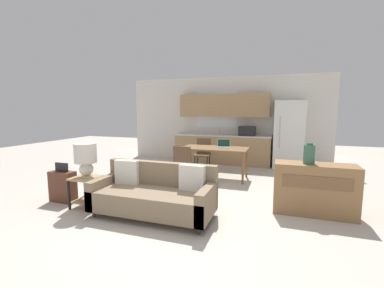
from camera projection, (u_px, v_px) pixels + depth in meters
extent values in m
plane|color=beige|center=(164.00, 215.00, 4.07)|extent=(20.00, 20.00, 0.00)
cube|color=silver|center=(225.00, 120.00, 8.24)|extent=(6.40, 0.06, 2.70)
cube|color=white|center=(216.00, 109.00, 8.24)|extent=(1.31, 0.01, 1.18)
cube|color=tan|center=(222.00, 150.00, 8.04)|extent=(2.94, 0.62, 0.86)
cube|color=silver|center=(222.00, 135.00, 7.98)|extent=(2.97, 0.65, 0.04)
cube|color=#B2B5B7|center=(218.00, 135.00, 7.96)|extent=(0.48, 0.36, 0.01)
cylinder|color=#B7BABC|center=(220.00, 130.00, 8.11)|extent=(0.02, 0.02, 0.24)
cube|color=tan|center=(224.00, 106.00, 7.99)|extent=(2.79, 0.34, 0.70)
cube|color=black|center=(247.00, 131.00, 7.66)|extent=(0.48, 0.36, 0.28)
cube|color=white|center=(289.00, 135.00, 7.29)|extent=(0.82, 0.71, 1.92)
cylinder|color=silver|center=(280.00, 132.00, 7.00)|extent=(0.02, 0.02, 0.87)
cube|color=brown|center=(215.00, 148.00, 6.23)|extent=(1.59, 0.80, 0.04)
cylinder|color=brown|center=(181.00, 164.00, 6.20)|extent=(0.05, 0.05, 0.71)
cylinder|color=brown|center=(243.00, 169.00, 5.73)|extent=(0.05, 0.05, 0.71)
cylinder|color=brown|center=(191.00, 159.00, 6.84)|extent=(0.05, 0.05, 0.71)
cylinder|color=brown|center=(247.00, 163.00, 6.37)|extent=(0.05, 0.05, 0.71)
cylinder|color=#3D2D1E|center=(94.00, 214.00, 3.98)|extent=(0.05, 0.05, 0.10)
cylinder|color=#3D2D1E|center=(198.00, 230.00, 3.44)|extent=(0.05, 0.05, 0.10)
cylinder|color=#3D2D1E|center=(118.00, 200.00, 4.58)|extent=(0.05, 0.05, 0.10)
cylinder|color=#3D2D1E|center=(210.00, 213.00, 4.04)|extent=(0.05, 0.05, 0.10)
cube|color=#847056|center=(152.00, 200.00, 3.98)|extent=(1.90, 0.80, 0.32)
cube|color=#847056|center=(161.00, 183.00, 4.27)|extent=(1.90, 0.14, 0.70)
cube|color=#847056|center=(105.00, 190.00, 4.26)|extent=(0.14, 0.80, 0.46)
cube|color=#847056|center=(207.00, 203.00, 3.69)|extent=(0.14, 0.80, 0.46)
cube|color=silver|center=(127.00, 172.00, 4.31)|extent=(0.41, 0.16, 0.40)
cube|color=silver|center=(192.00, 178.00, 3.94)|extent=(0.40, 0.13, 0.40)
cube|color=tan|center=(86.00, 178.00, 4.35)|extent=(0.42, 0.42, 0.03)
cube|color=tan|center=(87.00, 200.00, 4.40)|extent=(0.38, 0.38, 0.02)
cube|color=black|center=(69.00, 195.00, 4.27)|extent=(0.03, 0.03, 0.50)
cube|color=black|center=(88.00, 198.00, 4.15)|extent=(0.03, 0.03, 0.50)
cube|color=black|center=(85.00, 189.00, 4.62)|extent=(0.03, 0.03, 0.50)
cube|color=black|center=(103.00, 191.00, 4.50)|extent=(0.03, 0.03, 0.50)
cylinder|color=silver|center=(87.00, 176.00, 4.35)|extent=(0.16, 0.16, 0.02)
sphere|color=silver|center=(86.00, 169.00, 4.34)|extent=(0.23, 0.23, 0.23)
cylinder|color=beige|center=(85.00, 153.00, 4.30)|extent=(0.37, 0.37, 0.32)
cube|color=olive|center=(314.00, 189.00, 4.08)|extent=(1.22, 0.45, 0.81)
cube|color=brown|center=(317.00, 183.00, 3.84)|extent=(0.98, 0.01, 0.20)
cylinder|color=#336047|center=(309.00, 154.00, 4.02)|extent=(0.17, 0.17, 0.30)
cylinder|color=#336047|center=(310.00, 144.00, 4.00)|extent=(0.09, 0.09, 0.03)
cube|color=brown|center=(185.00, 165.00, 5.78)|extent=(0.42, 0.42, 0.04)
cube|color=brown|center=(182.00, 156.00, 5.57)|extent=(0.40, 0.03, 0.43)
cylinder|color=black|center=(195.00, 173.00, 5.92)|extent=(0.03, 0.03, 0.41)
cylinder|color=black|center=(181.00, 172.00, 6.03)|extent=(0.03, 0.03, 0.41)
cylinder|color=black|center=(190.00, 177.00, 5.60)|extent=(0.03, 0.03, 0.41)
cylinder|color=black|center=(175.00, 176.00, 5.71)|extent=(0.03, 0.03, 0.41)
cube|color=brown|center=(202.00, 155.00, 7.06)|extent=(0.45, 0.45, 0.04)
cube|color=brown|center=(204.00, 146.00, 7.22)|extent=(0.40, 0.06, 0.43)
cylinder|color=black|center=(195.00, 164.00, 6.97)|extent=(0.03, 0.03, 0.41)
cylinder|color=black|center=(207.00, 165.00, 6.89)|extent=(0.03, 0.03, 0.41)
cylinder|color=black|center=(198.00, 162.00, 7.30)|extent=(0.03, 0.03, 0.41)
cylinder|color=black|center=(209.00, 162.00, 7.21)|extent=(0.03, 0.03, 0.41)
cube|color=#B7BABC|center=(224.00, 147.00, 6.24)|extent=(0.36, 0.28, 0.02)
cube|color=#B7BABC|center=(224.00, 143.00, 6.35)|extent=(0.32, 0.12, 0.20)
cube|color=#143828|center=(224.00, 143.00, 6.34)|extent=(0.29, 0.10, 0.17)
cube|color=brown|center=(63.00, 186.00, 4.65)|extent=(0.46, 0.22, 0.56)
cube|color=black|center=(62.00, 167.00, 4.61)|extent=(0.28, 0.02, 0.16)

